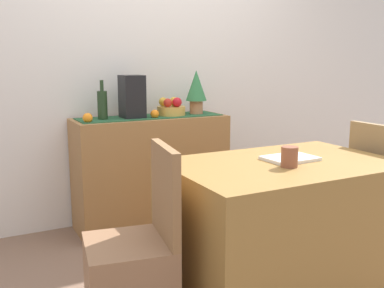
# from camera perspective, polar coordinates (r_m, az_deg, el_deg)

# --- Properties ---
(ground_plane) EXTENTS (6.40, 6.40, 0.02)m
(ground_plane) POSITION_cam_1_polar(r_m,az_deg,el_deg) (2.89, 3.54, -15.90)
(ground_plane) COLOR #7D604D
(ground_plane) RESTS_ON ground
(room_wall_rear) EXTENTS (6.40, 0.06, 2.70)m
(room_wall_rear) POSITION_cam_1_polar(r_m,az_deg,el_deg) (3.65, -5.92, 11.65)
(room_wall_rear) COLOR silver
(room_wall_rear) RESTS_ON ground
(sideboard_console) EXTENTS (1.18, 0.42, 0.86)m
(sideboard_console) POSITION_cam_1_polar(r_m,az_deg,el_deg) (3.49, -5.24, -3.55)
(sideboard_console) COLOR #996B3D
(sideboard_console) RESTS_ON ground
(table_runner) EXTENTS (1.11, 0.32, 0.01)m
(table_runner) POSITION_cam_1_polar(r_m,az_deg,el_deg) (3.41, -5.37, 3.53)
(table_runner) COLOR #255734
(table_runner) RESTS_ON sideboard_console
(fruit_bowl) EXTENTS (0.22, 0.22, 0.07)m
(fruit_bowl) POSITION_cam_1_polar(r_m,az_deg,el_deg) (3.47, -2.70, 4.32)
(fruit_bowl) COLOR gold
(fruit_bowl) RESTS_ON table_runner
(apple_rear) EXTENTS (0.07, 0.07, 0.07)m
(apple_rear) POSITION_cam_1_polar(r_m,az_deg,el_deg) (3.48, -2.34, 5.51)
(apple_rear) COLOR gold
(apple_rear) RESTS_ON fruit_bowl
(apple_front) EXTENTS (0.07, 0.07, 0.07)m
(apple_front) POSITION_cam_1_polar(r_m,az_deg,el_deg) (3.41, -3.16, 5.34)
(apple_front) COLOR red
(apple_front) RESTS_ON fruit_bowl
(apple_upper) EXTENTS (0.07, 0.07, 0.07)m
(apple_upper) POSITION_cam_1_polar(r_m,az_deg,el_deg) (3.49, -3.75, 5.48)
(apple_upper) COLOR gold
(apple_upper) RESTS_ON fruit_bowl
(apple_right) EXTENTS (0.07, 0.07, 0.07)m
(apple_right) POSITION_cam_1_polar(r_m,az_deg,el_deg) (3.42, -1.94, 5.42)
(apple_right) COLOR red
(apple_right) RESTS_ON fruit_bowl
(wine_bottle) EXTENTS (0.07, 0.07, 0.29)m
(wine_bottle) POSITION_cam_1_polar(r_m,az_deg,el_deg) (3.28, -11.50, 5.00)
(wine_bottle) COLOR #22371E
(wine_bottle) RESTS_ON sideboard_console
(coffee_maker) EXTENTS (0.16, 0.18, 0.32)m
(coffee_maker) POSITION_cam_1_polar(r_m,az_deg,el_deg) (3.34, -7.75, 6.05)
(coffee_maker) COLOR black
(coffee_maker) RESTS_ON sideboard_console
(potted_plant) EXTENTS (0.17, 0.17, 0.35)m
(potted_plant) POSITION_cam_1_polar(r_m,az_deg,el_deg) (3.55, 0.55, 7.13)
(potted_plant) COLOR #BB784F
(potted_plant) RESTS_ON sideboard_console
(orange_loose_mid) EXTENTS (0.07, 0.07, 0.07)m
(orange_loose_mid) POSITION_cam_1_polar(r_m,az_deg,el_deg) (3.33, -4.83, 3.89)
(orange_loose_mid) COLOR orange
(orange_loose_mid) RESTS_ON sideboard_console
(orange_loose_end) EXTENTS (0.07, 0.07, 0.07)m
(orange_loose_end) POSITION_cam_1_polar(r_m,az_deg,el_deg) (3.16, -13.32, 3.30)
(orange_loose_end) COLOR orange
(orange_loose_end) RESTS_ON sideboard_console
(dining_table) EXTENTS (1.24, 0.82, 0.74)m
(dining_table) POSITION_cam_1_polar(r_m,az_deg,el_deg) (2.58, 11.46, -10.32)
(dining_table) COLOR olive
(dining_table) RESTS_ON ground
(open_book) EXTENTS (0.29, 0.22, 0.02)m
(open_book) POSITION_cam_1_polar(r_m,az_deg,el_deg) (2.52, 12.54, -1.82)
(open_book) COLOR white
(open_book) RESTS_ON dining_table
(coffee_cup) EXTENTS (0.09, 0.09, 0.11)m
(coffee_cup) POSITION_cam_1_polar(r_m,az_deg,el_deg) (2.35, 12.48, -1.63)
(coffee_cup) COLOR brown
(coffee_cup) RESTS_ON dining_table
(chair_near_window) EXTENTS (0.46, 0.46, 0.90)m
(chair_near_window) POSITION_cam_1_polar(r_m,az_deg,el_deg) (2.22, -7.63, -16.77)
(chair_near_window) COLOR #8E6647
(chair_near_window) RESTS_ON ground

